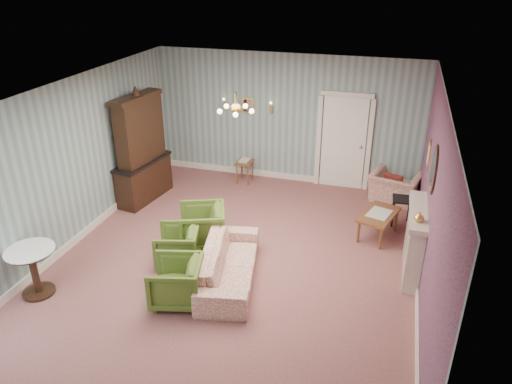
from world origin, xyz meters
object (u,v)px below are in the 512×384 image
(olive_chair_a, at_px, (176,280))
(wingback_chair, at_px, (395,183))
(fireplace, at_px, (414,241))
(sofa_chintz, at_px, (229,259))
(side_table_black, at_px, (401,211))
(olive_chair_c, at_px, (202,224))
(pedestal_table, at_px, (34,272))
(dresser, at_px, (141,146))
(olive_chair_b, at_px, (177,244))
(coffee_table, at_px, (378,225))

(olive_chair_a, distance_m, wingback_chair, 5.33)
(fireplace, bearing_deg, sofa_chintz, -159.14)
(wingback_chair, distance_m, side_table_black, 1.04)
(olive_chair_c, height_order, pedestal_table, olive_chair_c)
(dresser, xyz_separation_m, pedestal_table, (0.00, -3.47, -0.80))
(olive_chair_c, xyz_separation_m, fireplace, (3.61, 0.18, 0.17))
(sofa_chintz, distance_m, wingback_chair, 4.41)
(olive_chair_c, distance_m, sofa_chintz, 1.21)
(sofa_chintz, relative_size, side_table_black, 3.62)
(olive_chair_c, relative_size, wingback_chair, 0.84)
(olive_chair_b, distance_m, sofa_chintz, 1.02)
(olive_chair_c, distance_m, pedestal_table, 2.80)
(dresser, relative_size, pedestal_table, 3.01)
(dresser, bearing_deg, olive_chair_b, -42.23)
(wingback_chair, relative_size, coffee_table, 1.04)
(sofa_chintz, height_order, pedestal_table, pedestal_table)
(wingback_chair, relative_size, pedestal_table, 1.23)
(olive_chair_b, relative_size, fireplace, 0.51)
(olive_chair_c, relative_size, side_table_black, 1.45)
(olive_chair_c, bearing_deg, dresser, -148.13)
(wingback_chair, distance_m, dresser, 5.38)
(sofa_chintz, bearing_deg, coffee_table, -58.13)
(pedestal_table, bearing_deg, olive_chair_c, 47.35)
(sofa_chintz, bearing_deg, side_table_black, -55.72)
(olive_chair_c, height_order, coffee_table, olive_chair_c)
(olive_chair_a, distance_m, pedestal_table, 2.18)
(olive_chair_a, distance_m, side_table_black, 4.64)
(olive_chair_b, height_order, dresser, dresser)
(dresser, relative_size, coffee_table, 2.54)
(sofa_chintz, xyz_separation_m, coffee_table, (2.19, 2.08, -0.16))
(olive_chair_c, relative_size, pedestal_table, 1.02)
(olive_chair_a, distance_m, olive_chair_b, 1.05)
(olive_chair_a, distance_m, dresser, 3.80)
(fireplace, relative_size, coffee_table, 1.48)
(olive_chair_a, height_order, dresser, dresser)
(olive_chair_b, distance_m, coffee_table, 3.68)
(sofa_chintz, bearing_deg, olive_chair_c, 31.14)
(olive_chair_c, bearing_deg, olive_chair_b, -36.54)
(wingback_chair, bearing_deg, side_table_black, 113.10)
(dresser, bearing_deg, coffee_table, 5.43)
(olive_chair_a, relative_size, side_table_black, 1.36)
(olive_chair_b, xyz_separation_m, pedestal_table, (-1.72, -1.40, 0.04))
(wingback_chair, xyz_separation_m, dresser, (-5.14, -1.38, 0.77))
(wingback_chair, bearing_deg, coffee_table, 95.83)
(olive_chair_a, relative_size, sofa_chintz, 0.38)
(coffee_table, bearing_deg, sofa_chintz, -136.54)
(coffee_table, relative_size, side_table_black, 1.68)
(olive_chair_a, xyz_separation_m, side_table_black, (3.16, 3.39, -0.10))
(olive_chair_b, xyz_separation_m, wingback_chair, (3.42, 3.45, 0.07))
(sofa_chintz, bearing_deg, olive_chair_b, 65.36)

